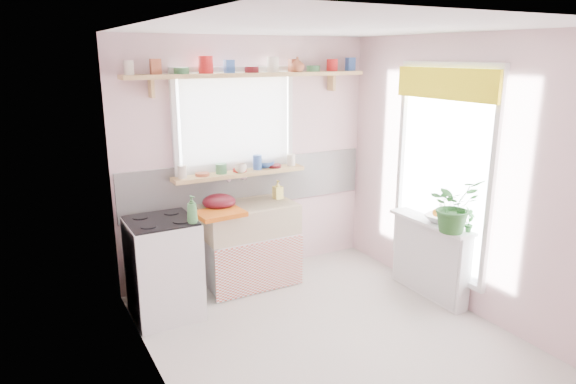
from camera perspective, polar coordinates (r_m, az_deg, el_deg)
room at (r=5.06m, az=5.87°, el=4.23°), size 3.20×3.20×3.20m
sink_unit at (r=5.30m, az=-4.38°, el=-5.80°), size 0.95×0.65×1.11m
cooker at (r=4.79m, az=-13.65°, el=-8.20°), size 0.58×0.58×0.93m
radiator_ledge at (r=5.24m, az=15.52°, el=-6.97°), size 0.22×0.95×0.78m
windowsill at (r=5.26m, az=-5.38°, el=2.08°), size 1.40×0.22×0.04m
pine_shelf at (r=5.18m, az=-4.05°, el=12.87°), size 2.52×0.24×0.04m
shelf_crockery at (r=5.18m, az=-4.06°, el=13.70°), size 2.47×0.11×0.12m
sill_crockery at (r=5.24m, az=-5.57°, el=2.86°), size 1.35×0.11×0.12m
dish_tray at (r=4.85m, az=-7.56°, el=-2.38°), size 0.45×0.35×0.04m
colander at (r=5.05m, az=-7.68°, el=-1.08°), size 0.35×0.35×0.15m
jade_plant at (r=4.78m, az=17.94°, el=-1.43°), size 0.45×0.39×0.49m
fruit_bowl at (r=5.08m, az=16.69°, el=-2.82°), size 0.37×0.37×0.07m
herb_pot at (r=4.85m, az=19.47°, el=-2.92°), size 0.14×0.11×0.23m
soap_bottle_sink at (r=5.36m, az=-1.15°, el=0.27°), size 0.09×0.09×0.20m
sill_cup at (r=5.18m, az=-5.26°, el=2.65°), size 0.15×0.15×0.09m
sill_bowl at (r=5.43m, az=-2.62°, el=3.11°), size 0.24×0.24×0.07m
shelf_vase at (r=5.35m, az=1.05°, el=14.00°), size 0.15×0.15×0.15m
cooker_bottle at (r=4.45m, az=-10.62°, el=-1.93°), size 0.12×0.12×0.24m
fruit at (r=5.07m, az=16.74°, el=-2.14°), size 0.20×0.14×0.10m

